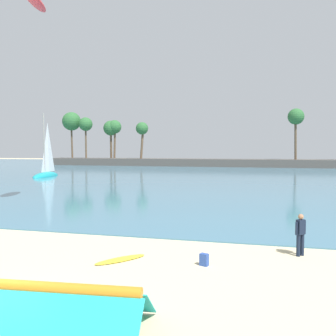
# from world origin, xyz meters

# --- Properties ---
(sea) EXTENTS (220.00, 108.02, 0.06)m
(sea) POSITION_xyz_m (0.00, 62.97, 0.03)
(sea) COLOR teal
(sea) RESTS_ON ground
(palm_headland) EXTENTS (89.35, 6.54, 13.55)m
(palm_headland) POSITION_xyz_m (1.52, 76.90, 4.67)
(palm_headland) COLOR #514C47
(palm_headland) RESTS_ON ground
(folded_kite) EXTENTS (3.97, 2.79, 1.12)m
(folded_kite) POSITION_xyz_m (2.23, 0.19, 0.75)
(folded_kite) COLOR #1EADB2
(folded_kite) RESTS_ON ground
(person_at_waterline) EXTENTS (0.43, 0.40, 1.67)m
(person_at_waterline) POSITION_xyz_m (8.12, 7.77, 0.89)
(person_at_waterline) COLOR #141E33
(person_at_waterline) RESTS_ON ground
(backpack_near_kite) EXTENTS (0.37, 0.37, 0.44)m
(backpack_near_kite) POSITION_xyz_m (-0.08, 1.50, 0.21)
(backpack_near_kite) COLOR red
(backpack_near_kite) RESTS_ON ground
(backpack_by_trailer) EXTENTS (0.35, 0.35, 0.44)m
(backpack_by_trailer) POSITION_xyz_m (4.63, 5.70, 0.21)
(backpack_by_trailer) COLOR #2D4C9E
(backpack_by_trailer) RESTS_ON ground
(surfboard) EXTENTS (1.75, 1.94, 0.08)m
(surfboard) POSITION_xyz_m (1.46, 5.54, 0.04)
(surfboard) COLOR yellow
(surfboard) RESTS_ON ground
(sailboat_near_shore) EXTENTS (2.85, 7.12, 10.04)m
(sailboat_near_shore) POSITION_xyz_m (-24.01, 40.42, 0.97)
(sailboat_near_shore) COLOR teal
(sailboat_near_shore) RESTS_ON sea
(kite_aloft_high_over_bay) EXTENTS (2.43, 4.01, 1.08)m
(kite_aloft_high_over_bay) POSITION_xyz_m (-8.38, 15.02, 14.26)
(kite_aloft_high_over_bay) COLOR red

